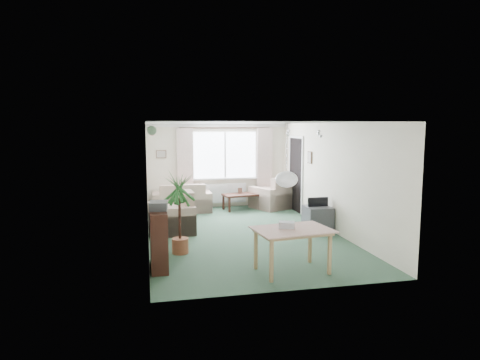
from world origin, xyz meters
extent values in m
plane|color=#2E4D39|center=(0.00, 0.00, 0.00)|extent=(6.50, 6.50, 0.00)
cube|color=white|center=(0.20, 3.23, 1.50)|extent=(1.80, 0.03, 1.30)
cube|color=black|center=(0.20, 3.15, 2.27)|extent=(2.60, 0.03, 0.03)
cube|color=beige|center=(-0.95, 3.13, 1.27)|extent=(0.45, 0.08, 2.00)
cube|color=beige|center=(1.35, 3.13, 1.27)|extent=(0.45, 0.08, 2.00)
cube|color=white|center=(0.20, 3.19, 0.40)|extent=(1.20, 0.10, 0.55)
cube|color=black|center=(1.99, 2.20, 1.00)|extent=(0.03, 0.95, 2.00)
sphere|color=white|center=(0.20, -2.30, 1.48)|extent=(0.36, 0.36, 0.36)
cylinder|color=#196626|center=(-1.92, -2.30, 2.28)|extent=(1.60, 1.60, 0.12)
sphere|color=silver|center=(1.30, 0.90, 2.22)|extent=(0.20, 0.20, 0.20)
sphere|color=silver|center=(1.60, -0.30, 2.22)|extent=(0.20, 0.20, 0.20)
cube|color=brown|center=(-1.60, 3.23, 1.55)|extent=(0.28, 0.03, 0.22)
cube|color=brown|center=(1.98, 1.20, 1.55)|extent=(0.03, 0.24, 0.30)
cube|color=beige|center=(-1.09, 2.75, 0.39)|extent=(1.58, 0.85, 0.78)
cube|color=#C1B992|center=(1.48, 2.73, 0.45)|extent=(1.31, 1.29, 0.90)
cube|color=beige|center=(-1.50, 0.53, 0.45)|extent=(1.01, 1.06, 0.90)
cube|color=black|center=(0.56, 2.68, 0.22)|extent=(1.08, 0.73, 0.45)
cube|color=brown|center=(0.54, 2.74, 0.53)|extent=(0.12, 0.04, 0.16)
cube|color=black|center=(-1.84, -1.87, 0.49)|extent=(0.27, 0.80, 0.98)
cube|color=#3E3F43|center=(-1.83, -1.87, 1.05)|extent=(0.31, 0.38, 0.14)
cylinder|color=#276623|center=(-1.44, -1.10, 0.76)|extent=(0.74, 0.74, 1.52)
cube|color=tan|center=(0.24, -2.49, 0.34)|extent=(1.18, 0.87, 0.69)
cube|color=#BABAC5|center=(0.18, -2.41, 0.75)|extent=(0.30, 0.26, 0.12)
cube|color=#403E44|center=(1.70, -0.04, 0.28)|extent=(0.57, 0.63, 0.55)
cylinder|color=#1F4191|center=(1.50, 0.07, 0.05)|extent=(0.59, 0.59, 0.11)
camera|label=1|loc=(-2.00, -8.81, 2.35)|focal=32.00mm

